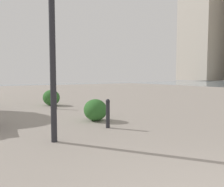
{
  "coord_description": "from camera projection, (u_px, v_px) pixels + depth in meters",
  "views": [
    {
      "loc": [
        -1.09,
        2.38,
        1.57
      ],
      "look_at": [
        9.04,
        -4.05,
        0.62
      ],
      "focal_mm": 37.25,
      "sensor_mm": 36.0,
      "label": 1
    }
  ],
  "objects": [
    {
      "name": "shrub_round",
      "position": [
        95.0,
        110.0,
        8.03
      ],
      "size": [
        0.88,
        0.79,
        0.75
      ],
      "color": "#2D6628",
      "rests_on": "ground"
    },
    {
      "name": "lamppost",
      "position": [
        52.0,
        16.0,
        5.26
      ],
      "size": [
        0.98,
        0.28,
        4.42
      ],
      "color": "#232328",
      "rests_on": "ground"
    },
    {
      "name": "shrub_low",
      "position": [
        51.0,
        98.0,
        12.09
      ],
      "size": [
        0.96,
        0.86,
        0.81
      ],
      "color": "#2D6628",
      "rests_on": "ground"
    },
    {
      "name": "building_highrise",
      "position": [
        203.0,
        26.0,
        74.27
      ],
      "size": [
        11.69,
        11.48,
        36.75
      ],
      "color": "#B2A899",
      "rests_on": "ground"
    },
    {
      "name": "bollard_near",
      "position": [
        108.0,
        113.0,
        6.91
      ],
      "size": [
        0.13,
        0.13,
        0.87
      ],
      "color": "#232328",
      "rests_on": "ground"
    },
    {
      "name": "bollard_mid",
      "position": [
        56.0,
        99.0,
        10.8
      ],
      "size": [
        0.13,
        0.13,
        0.86
      ],
      "color": "#232328",
      "rests_on": "ground"
    }
  ]
}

